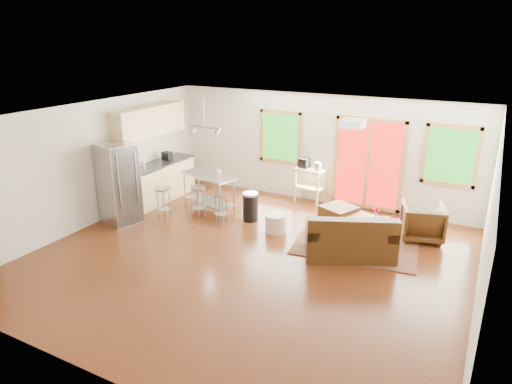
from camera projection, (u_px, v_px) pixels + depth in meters
The scene contains 27 objects.
floor at pixel (248, 259), 8.34m from camera, with size 7.50×7.00×0.02m, color #3D1A0B.
ceiling at pixel (247, 116), 7.49m from camera, with size 7.50×7.00×0.02m, color silver.
back_wall at pixel (319, 149), 10.85m from camera, with size 7.50×0.02×2.60m, color beige.
left_wall at pixel (92, 164), 9.58m from camera, with size 0.02×7.00×2.60m, color beige.
right_wall at pixel (488, 233), 6.25m from camera, with size 0.02×7.00×2.60m, color beige.
front_wall at pixel (93, 284), 4.99m from camera, with size 7.50×0.02×2.60m, color beige.
window_left at pixel (280, 137), 11.18m from camera, with size 1.10×0.05×1.30m.
french_doors at pixel (368, 164), 10.34m from camera, with size 1.60×0.05×2.10m.
window_right at pixel (451, 156), 9.45m from camera, with size 1.10×0.05×1.30m.
rug at pixel (356, 244), 8.91m from camera, with size 2.30×1.77×0.02m, color #475730.
loveseat at pixel (350, 239), 8.34m from camera, with size 1.82×1.47×0.85m.
coffee_table at pixel (372, 222), 9.16m from camera, with size 1.03×0.81×0.36m.
armchair at pixel (423, 220), 9.02m from camera, with size 0.77×0.72×0.80m, color black.
ottoman at pixel (339, 216), 9.75m from camera, with size 0.63×0.63×0.42m, color black.
pouf at pixel (276, 223), 9.41m from camera, with size 0.44×0.44×0.39m, color beige.
vase at pixel (375, 217), 8.92m from camera, with size 0.19×0.19×0.30m.
cabinets at pixel (156, 164), 11.00m from camera, with size 0.64×2.24×2.30m.
refrigerator at pixel (119, 184), 9.73m from camera, with size 0.84×0.82×1.74m.
island at pixel (209, 186), 10.44m from camera, with size 1.47×0.90×0.87m.
cup at pixel (218, 171), 10.11m from camera, with size 0.12×0.10×0.12m, color silver.
bar_stool_a at pixel (163, 196), 10.00m from camera, with size 0.36×0.36×0.71m.
bar_stool_b at pixel (198, 194), 10.09m from camera, with size 0.37×0.37×0.71m.
bar_stool_c at pixel (221, 201), 9.79m from camera, with size 0.33×0.33×0.66m.
trash_can at pixel (250, 206), 9.97m from camera, with size 0.41×0.41×0.63m.
kitchen_cart at pixel (310, 173), 10.88m from camera, with size 0.77×0.55×1.09m.
ceiling_flush at pixel (353, 124), 7.30m from camera, with size 0.35×0.35×0.12m, color white.
pendant_light at pixel (204, 132), 9.81m from camera, with size 0.80×0.18×0.79m.
Camera 1 is at (3.63, -6.54, 3.88)m, focal length 32.00 mm.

